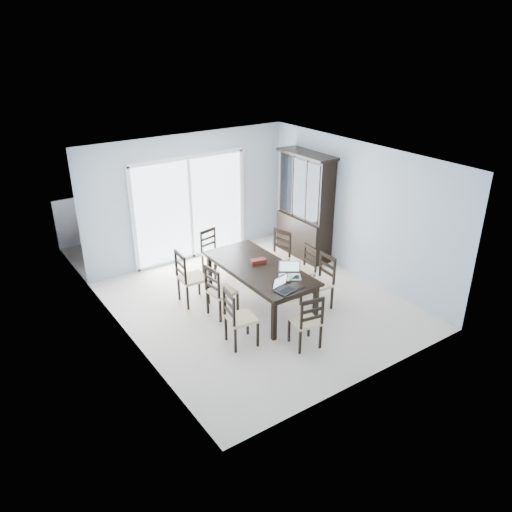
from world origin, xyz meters
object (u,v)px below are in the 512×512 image
object	(u,v)px
chair_left_far	(187,272)
chair_end_near	(308,317)
dining_table	(259,271)
hot_tub	(160,220)
chair_end_far	(212,247)
china_hutch	(305,207)
game_box	(258,261)
chair_left_mid	(217,286)
chair_right_far	(278,250)
cell_phone	(302,288)
laptop_silver	(290,274)
laptop_dark	(286,288)
chair_left_near	(236,312)
chair_right_near	(322,276)
chair_right_mid	(305,265)

from	to	relation	value
chair_left_far	chair_end_near	bearing A→B (deg)	24.79
dining_table	hot_tub	distance (m)	3.59
dining_table	chair_end_far	xyz separation A→B (m)	(-0.03, 1.59, -0.13)
china_hutch	game_box	world-z (taller)	china_hutch
chair_left_mid	game_box	world-z (taller)	chair_left_mid
chair_right_far	chair_end_far	bearing A→B (deg)	31.79
game_box	chair_right_far	bearing A→B (deg)	31.57
chair_end_near	cell_phone	bearing A→B (deg)	72.62
china_hutch	cell_phone	bearing A→B (deg)	-130.38
china_hutch	cell_phone	xyz separation A→B (m)	(-1.91, -2.25, -0.32)
dining_table	laptop_silver	bearing A→B (deg)	-74.34
chair_end_far	laptop_dark	world-z (taller)	chair_end_far
chair_left_near	chair_right_far	world-z (taller)	chair_right_far
chair_left_near	chair_left_far	xyz separation A→B (m)	(-0.01, 1.55, 0.03)
cell_phone	chair_right_near	bearing A→B (deg)	12.77
china_hutch	chair_left_far	bearing A→B (deg)	-170.85
game_box	dining_table	bearing A→B (deg)	-115.56
chair_left_near	laptop_silver	world-z (taller)	chair_left_near
china_hutch	laptop_silver	world-z (taller)	china_hutch
chair_left_mid	hot_tub	size ratio (longest dim) A/B	0.46
china_hutch	chair_left_near	xyz separation A→B (m)	(-3.00, -2.04, -0.50)
chair_right_near	chair_right_far	bearing A→B (deg)	2.55
chair_end_near	laptop_silver	bearing A→B (deg)	80.29
chair_left_far	chair_right_mid	xyz separation A→B (m)	(1.97, -0.82, -0.07)
chair_end_near	chair_end_far	xyz separation A→B (m)	(0.11, 3.06, -0.00)
chair_left_far	chair_end_near	distance (m)	2.39
dining_table	laptop_silver	xyz separation A→B (m)	(0.17, -0.62, 0.14)
chair_end_far	game_box	world-z (taller)	chair_end_far
chair_end_far	dining_table	bearing A→B (deg)	78.28
hot_tub	laptop_dark	bearing A→B (deg)	-89.25
chair_right_mid	chair_right_far	distance (m)	0.70
laptop_silver	china_hutch	bearing A→B (deg)	79.19
chair_left_near	cell_phone	size ratio (longest dim) A/B	10.78
dining_table	chair_end_far	bearing A→B (deg)	90.96
china_hutch	hot_tub	bearing A→B (deg)	133.72
chair_right_near	chair_right_mid	bearing A→B (deg)	-7.97
chair_left_near	hot_tub	bearing A→B (deg)	178.82
chair_end_far	laptop_silver	size ratio (longest dim) A/B	2.36
laptop_dark	cell_phone	distance (m)	0.27
chair_right_far	chair_end_near	size ratio (longest dim) A/B	1.09
chair_left_mid	chair_right_mid	size ratio (longest dim) A/B	1.04
chair_left_mid	cell_phone	bearing A→B (deg)	33.51
chair_left_far	chair_end_far	size ratio (longest dim) A/B	1.12
chair_left_mid	chair_right_far	xyz separation A→B (m)	(1.66, 0.55, 0.03)
laptop_silver	game_box	world-z (taller)	laptop_silver
chair_left_mid	chair_end_far	xyz separation A→B (m)	(0.75, 1.50, -0.02)
china_hutch	chair_right_near	size ratio (longest dim) A/B	1.99
chair_right_near	hot_tub	size ratio (longest dim) A/B	0.47
chair_left_near	chair_end_near	world-z (taller)	chair_left_near
chair_end_near	chair_end_far	bearing A→B (deg)	98.14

